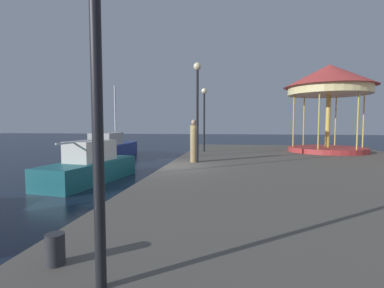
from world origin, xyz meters
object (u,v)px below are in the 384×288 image
sailboat_teal (90,166)px  lamp_post_mid_promenade (197,95)px  lamp_post_near_edge (95,23)px  sailboat_blue (110,148)px  person_mid_promenade (194,142)px  lamp_post_far_end (204,108)px  bollard_north (55,249)px  carousel (329,87)px

sailboat_teal → lamp_post_mid_promenade: bearing=15.1°
lamp_post_near_edge → lamp_post_mid_promenade: lamp_post_mid_promenade is taller
sailboat_teal → lamp_post_near_edge: (4.94, -9.12, 2.92)m
sailboat_blue → lamp_post_near_edge: sailboat_blue is taller
lamp_post_near_edge → sailboat_blue: bearing=113.9°
sailboat_blue → person_mid_promenade: sailboat_blue is taller
person_mid_promenade → lamp_post_near_edge: bearing=-87.6°
lamp_post_far_end → bollard_north: 15.39m
bollard_north → lamp_post_mid_promenade: bearing=86.8°
lamp_post_mid_promenade → person_mid_promenade: (-0.17, 0.05, -2.17)m
person_mid_promenade → sailboat_teal: bearing=-163.7°
sailboat_teal → person_mid_promenade: size_ratio=3.48×
bollard_north → person_mid_promenade: size_ratio=0.20×
sailboat_blue → sailboat_teal: (2.88, -8.58, -0.03)m
lamp_post_far_end → person_mid_promenade: bearing=-89.4°
sailboat_blue → lamp_post_far_end: size_ratio=1.84×
lamp_post_mid_promenade → lamp_post_near_edge: bearing=-88.5°
sailboat_teal → carousel: bearing=31.2°
sailboat_teal → lamp_post_far_end: (4.45, 6.46, 2.89)m
lamp_post_near_edge → lamp_post_far_end: bearing=91.8°
carousel → person_mid_promenade: size_ratio=2.77×
lamp_post_far_end → bollard_north: size_ratio=10.14×
lamp_post_far_end → bollard_north: (-0.33, -15.17, -2.59)m
sailboat_teal → lamp_post_mid_promenade: 5.81m
lamp_post_far_end → person_mid_promenade: lamp_post_far_end is taller
bollard_north → lamp_post_near_edge: bearing=-26.8°
person_mid_promenade → bollard_north: bearing=-92.2°
lamp_post_far_end → bollard_north: lamp_post_far_end is taller
carousel → bollard_north: (-8.14, -16.15, -3.90)m
carousel → bollard_north: carousel is taller
lamp_post_mid_promenade → lamp_post_far_end: 5.21m
sailboat_teal → person_mid_promenade: 4.81m
lamp_post_far_end → sailboat_blue: bearing=163.9°
carousel → lamp_post_near_edge: size_ratio=1.34×
sailboat_blue → lamp_post_far_end: bearing=-16.1°
carousel → lamp_post_near_edge: 18.15m
lamp_post_near_edge → person_mid_promenade: 10.62m
lamp_post_mid_promenade → bollard_north: (-0.55, -9.97, -2.91)m
carousel → lamp_post_mid_promenade: bearing=-140.8°
sailboat_blue → person_mid_promenade: size_ratio=3.76×
sailboat_blue → person_mid_promenade: 10.41m
person_mid_promenade → lamp_post_far_end: bearing=90.6°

